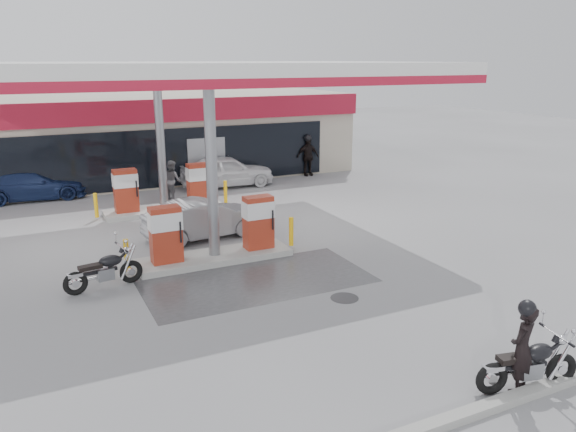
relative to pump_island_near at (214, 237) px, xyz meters
name	(u,v)px	position (x,y,z in m)	size (l,w,h in m)	color
ground	(240,284)	(0.00, -2.00, -0.71)	(90.00, 90.00, 0.00)	gray
wet_patch	(257,280)	(0.50, -2.00, -0.71)	(6.00, 3.00, 0.00)	#4C4C4F
drain_cover	(344,298)	(2.00, -4.00, -0.71)	(0.70, 0.70, 0.01)	#38383A
store_building	(123,136)	(0.01, 13.94, 1.30)	(22.00, 8.22, 4.00)	beige
canopy	(178,73)	(0.00, 3.00, 4.56)	(16.00, 10.02, 5.51)	silver
pump_island_near	(214,237)	(0.00, 0.00, 0.00)	(5.14, 1.30, 1.78)	#9E9E99
pump_island_far	(164,194)	(0.00, 6.00, 0.00)	(5.14, 1.30, 1.78)	#9E9E99
main_motorcycle	(529,366)	(2.87, -8.81, -0.25)	(1.99, 0.87, 1.03)	black
biker_main	(522,349)	(2.68, -8.77, 0.11)	(0.60, 0.39, 1.64)	black
parked_motorcycle	(105,271)	(-3.20, -0.79, -0.24)	(2.04, 0.78, 1.05)	black
sedan_white	(227,171)	(3.72, 9.20, 0.02)	(1.72, 4.27, 1.45)	white
attendant	(172,180)	(0.82, 7.84, 0.11)	(0.80, 0.62, 1.65)	#59585D
hatchback_silver	(204,219)	(0.40, 2.20, -0.06)	(1.37, 3.93, 1.29)	gray
parked_car_left	(31,185)	(-4.50, 10.36, -0.08)	(1.76, 4.33, 1.26)	navy
biker_walking	(308,156)	(8.25, 9.80, 0.26)	(1.14, 0.47, 1.94)	black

